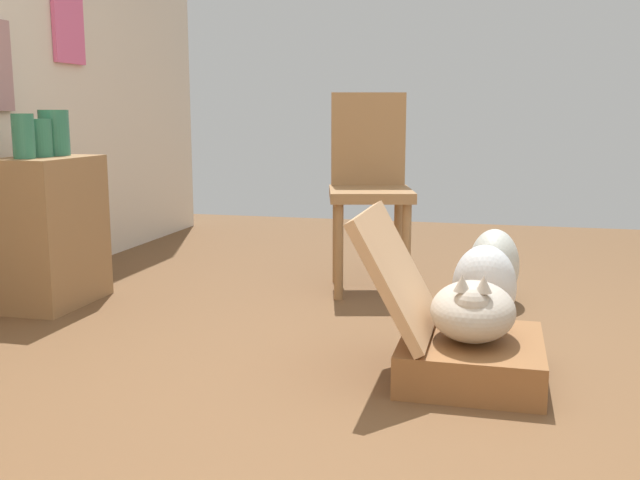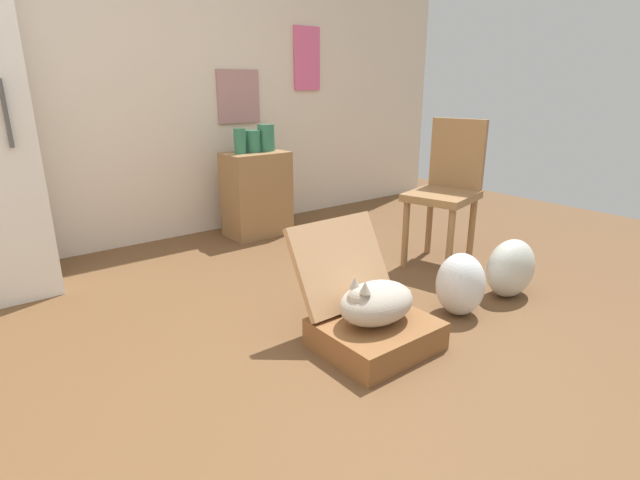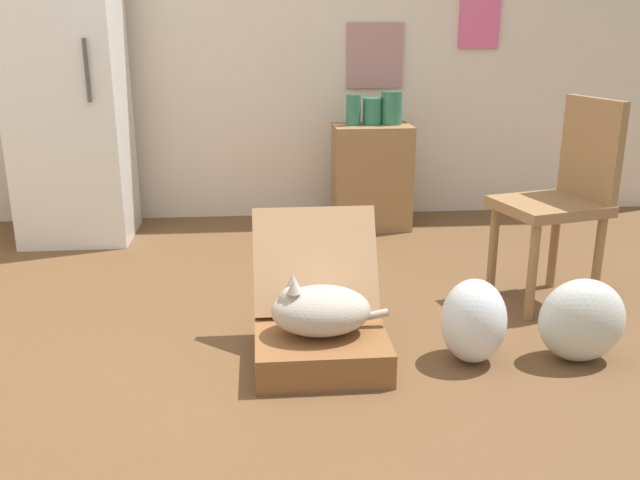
% 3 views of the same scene
% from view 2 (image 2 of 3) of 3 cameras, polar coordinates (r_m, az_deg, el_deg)
% --- Properties ---
extents(ground_plane, '(7.68, 7.68, 0.00)m').
position_cam_2_polar(ground_plane, '(2.31, -0.42, -13.70)').
color(ground_plane, brown).
rests_on(ground_plane, ground).
extents(wall_back, '(6.40, 0.15, 2.60)m').
position_cam_2_polar(wall_back, '(4.01, -21.58, 18.00)').
color(wall_back, beige).
rests_on(wall_back, ground).
extents(suitcase_base, '(0.52, 0.47, 0.14)m').
position_cam_2_polar(suitcase_base, '(2.38, 6.51, -10.91)').
color(suitcase_base, brown).
rests_on(suitcase_base, ground).
extents(suitcase_lid, '(0.52, 0.26, 0.43)m').
position_cam_2_polar(suitcase_lid, '(2.43, 2.50, -2.82)').
color(suitcase_lid, tan).
rests_on(suitcase_lid, suitcase_base).
extents(cat, '(0.48, 0.28, 0.24)m').
position_cam_2_polar(cat, '(2.30, 6.50, -7.28)').
color(cat, '#B2A899').
rests_on(cat, suitcase_base).
extents(plastic_bag_white, '(0.26, 0.26, 0.35)m').
position_cam_2_polar(plastic_bag_white, '(2.75, 16.16, -5.01)').
color(plastic_bag_white, silver).
rests_on(plastic_bag_white, ground).
extents(plastic_bag_clear, '(0.35, 0.23, 0.35)m').
position_cam_2_polar(plastic_bag_clear, '(3.08, 21.48, -3.09)').
color(plastic_bag_clear, silver).
rests_on(plastic_bag_clear, ground).
extents(side_table, '(0.50, 0.33, 0.69)m').
position_cam_2_polar(side_table, '(4.05, -7.43, 5.36)').
color(side_table, olive).
rests_on(side_table, ground).
extents(vase_tall, '(0.09, 0.09, 0.20)m').
position_cam_2_polar(vase_tall, '(3.93, -9.39, 11.40)').
color(vase_tall, '#2D7051').
rests_on(vase_tall, side_table).
extents(vase_short, '(0.14, 0.14, 0.21)m').
position_cam_2_polar(vase_short, '(4.07, -6.34, 11.87)').
color(vase_short, '#2D7051').
rests_on(vase_short, side_table).
extents(vase_round, '(0.12, 0.12, 0.17)m').
position_cam_2_polar(vase_round, '(4.00, -7.89, 11.42)').
color(vase_round, '#2D7051').
rests_on(vase_round, side_table).
extents(chair, '(0.54, 0.50, 0.99)m').
position_cam_2_polar(chair, '(3.44, 14.67, 6.02)').
color(chair, olive).
rests_on(chair, ground).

